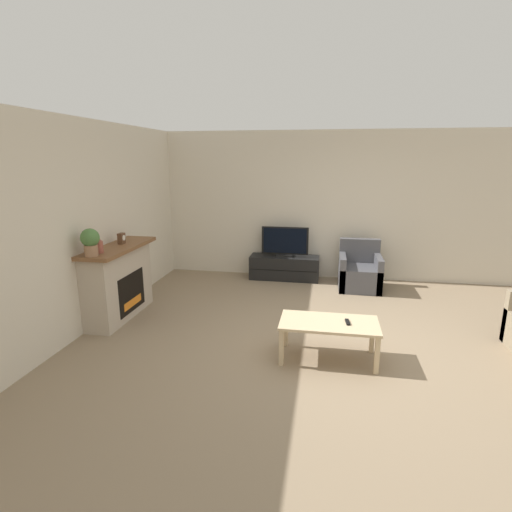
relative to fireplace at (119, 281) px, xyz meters
name	(u,v)px	position (x,y,z in m)	size (l,w,h in m)	color
ground_plane	(335,346)	(3.01, -0.43, -0.53)	(24.00, 24.00, 0.00)	#89755B
wall_back	(336,206)	(3.01, 2.54, 0.82)	(12.00, 0.06, 2.70)	beige
wall_left	(80,228)	(-0.22, -0.43, 0.82)	(0.06, 12.00, 2.70)	beige
fireplace	(119,281)	(0.00, 0.00, 0.00)	(0.50, 1.42, 1.04)	#B7A893
mantel_vase_left	(99,246)	(0.02, -0.42, 0.59)	(0.10, 0.10, 0.19)	#994C3D
mantel_clock	(122,238)	(0.02, 0.14, 0.58)	(0.08, 0.11, 0.15)	brown
potted_plant	(90,241)	(0.02, -0.60, 0.70)	(0.23, 0.23, 0.34)	#936B4C
tv_stand	(284,267)	(2.10, 2.25, -0.31)	(1.28, 0.44, 0.44)	black
tv	(285,243)	(2.10, 2.25, 0.16)	(0.86, 0.18, 0.55)	black
armchair	(359,273)	(3.44, 1.95, -0.25)	(0.70, 0.76, 0.82)	#4C4C51
coffee_table	(329,326)	(2.92, -0.74, -0.14)	(1.08, 0.56, 0.45)	#CCB289
remote	(348,322)	(3.12, -0.74, -0.07)	(0.06, 0.15, 0.02)	black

